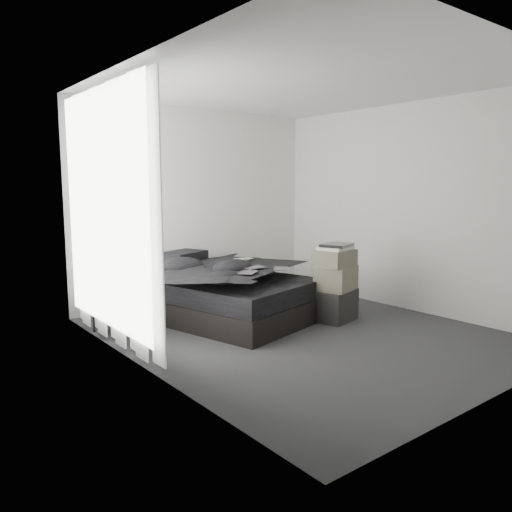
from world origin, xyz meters
TOP-DOWN VIEW (x-y plane):
  - floor at (0.00, 0.00)m, footprint 3.60×4.20m
  - ceiling at (0.00, 0.00)m, footprint 3.60×4.20m
  - wall_back at (0.00, 2.10)m, footprint 3.60×0.01m
  - wall_front at (0.00, -2.10)m, footprint 3.60×0.01m
  - wall_left at (-1.80, 0.00)m, footprint 0.01×4.20m
  - wall_right at (1.80, 0.00)m, footprint 0.01×4.20m
  - window_left at (-1.78, 0.90)m, footprint 0.02×2.00m
  - curtain_left at (-1.73, 0.90)m, footprint 0.06×2.12m
  - bed at (-0.28, 1.02)m, footprint 1.94×2.29m
  - mattress at (-0.28, 1.02)m, footprint 1.87×2.22m
  - duvet at (-0.27, 0.97)m, footprint 1.83×2.00m
  - pillow_lower at (-0.51, 1.76)m, footprint 0.68×0.54m
  - pillow_upper at (-0.44, 1.75)m, footprint 0.66×0.55m
  - laptop at (0.07, 1.15)m, footprint 0.33×0.23m
  - comic_a at (-0.38, 0.45)m, footprint 0.30×0.28m
  - comic_b at (-0.14, 0.66)m, footprint 0.26×0.17m
  - comic_c at (0.05, 0.41)m, footprint 0.29×0.30m
  - side_stand at (-1.56, 1.34)m, footprint 0.51×0.51m
  - papers at (-1.55, 1.33)m, footprint 0.34×0.32m
  - floor_books at (-1.45, 1.03)m, footprint 0.15×0.22m
  - box_lower at (0.66, 0.15)m, footprint 0.57×0.49m
  - box_mid at (0.67, 0.14)m, footprint 0.55×0.49m
  - box_upper at (0.65, 0.15)m, footprint 0.50×0.43m
  - art_book_white at (0.66, 0.15)m, footprint 0.44×0.38m
  - art_book_snake at (0.67, 0.14)m, footprint 0.44×0.40m

SIDE VIEW (x-z plane):
  - floor at x=0.00m, z-range -0.01..0.01m
  - floor_books at x=-1.45m, z-range 0.00..0.15m
  - bed at x=-0.28m, z-range 0.00..0.27m
  - box_lower at x=0.66m, z-range 0.00..0.37m
  - side_stand at x=-1.56m, z-range 0.00..0.71m
  - mattress at x=-0.28m, z-range 0.27..0.48m
  - box_mid at x=0.67m, z-range 0.37..0.65m
  - pillow_lower at x=-0.51m, z-range 0.48..0.62m
  - duvet at x=-0.27m, z-range 0.48..0.71m
  - pillow_upper at x=-0.44m, z-range 0.62..0.74m
  - comic_a at x=-0.38m, z-range 0.71..0.72m
  - comic_b at x=-0.14m, z-range 0.72..0.73m
  - papers at x=-1.55m, z-range 0.71..0.73m
  - laptop at x=0.07m, z-range 0.71..0.74m
  - comic_c at x=0.05m, z-range 0.72..0.73m
  - box_upper at x=0.65m, z-range 0.65..0.84m
  - art_book_white at x=0.66m, z-range 0.84..0.88m
  - art_book_snake at x=0.67m, z-range 0.88..0.91m
  - curtain_left at x=-1.73m, z-range 0.04..2.52m
  - wall_back at x=0.00m, z-range 0.00..2.60m
  - wall_front at x=0.00m, z-range 0.00..2.60m
  - wall_left at x=-1.80m, z-range 0.00..2.60m
  - wall_right at x=1.80m, z-range 0.00..2.60m
  - window_left at x=-1.78m, z-range 0.20..2.50m
  - ceiling at x=0.00m, z-range 2.60..2.60m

